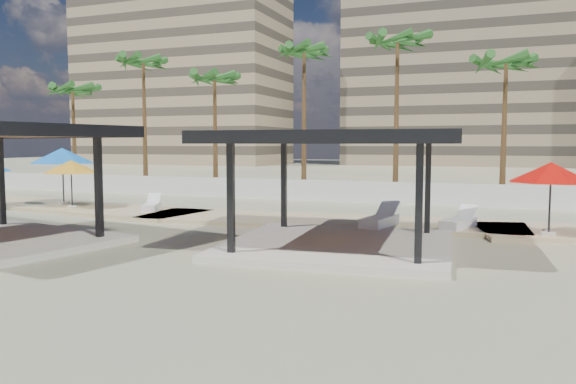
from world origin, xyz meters
name	(u,v)px	position (x,y,z in m)	size (l,w,h in m)	color
ground	(195,250)	(0.00, 0.00, 0.00)	(200.00, 200.00, 0.00)	tan
promenade	(327,220)	(2.00, 7.67, 0.06)	(44.45, 7.97, 0.24)	#C6B284
boundary_wall	(336,191)	(0.00, 16.00, 0.60)	(56.00, 0.30, 1.20)	silver
building_west	(183,73)	(-42.00, 68.00, 15.27)	(34.00, 16.00, 32.40)	#937F60
building_mid	(472,74)	(4.00, 78.00, 14.27)	(38.00, 16.00, 30.40)	#847259
pavilion_central	(339,179)	(4.17, 1.88, 2.20)	(7.82, 7.82, 3.69)	beige
umbrella_a	(62,156)	(-12.32, 7.70, 2.71)	(4.23, 4.23, 2.94)	beige
umbrella_b	(71,167)	(-10.82, 6.64, 2.20)	(2.92, 2.92, 2.35)	beige
umbrella_c	(551,172)	(10.54, 5.80, 2.35)	(3.68, 3.68, 2.53)	beige
lounger_a	(152,206)	(-6.61, 7.26, 0.36)	(1.38, 2.03, 0.74)	white
lounger_b	(459,223)	(7.52, 6.56, 0.37)	(1.30, 2.21, 0.79)	white
lounger_c	(380,221)	(4.67, 5.85, 0.40)	(1.17, 2.48, 0.90)	white
palm_a	(73,94)	(-21.00, 18.30, 7.04)	(3.00, 3.00, 8.14)	brown
palm_b	(143,67)	(-15.00, 18.70, 8.74)	(3.00, 3.00, 9.95)	brown
palm_c	(215,82)	(-9.00, 18.10, 7.38)	(3.00, 3.00, 8.49)	brown
palm_d	(304,57)	(-3.00, 18.90, 8.80)	(3.00, 3.00, 10.01)	brown
palm_e	(398,47)	(3.00, 18.40, 8.99)	(3.00, 3.00, 10.21)	brown
palm_f	(506,68)	(9.00, 18.60, 7.53)	(3.00, 3.00, 8.66)	brown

